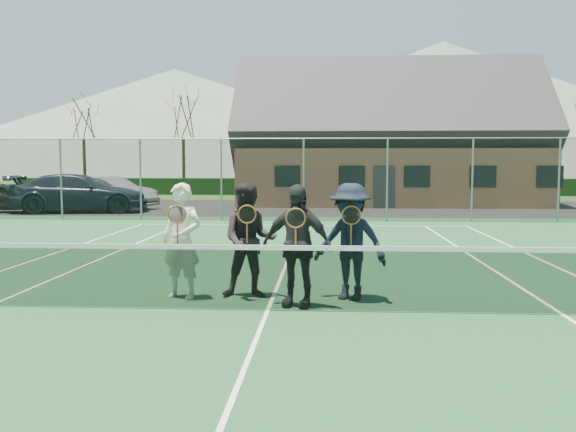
% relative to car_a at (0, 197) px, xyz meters
% --- Properties ---
extents(ground, '(220.00, 220.00, 0.00)m').
position_rel_car_a_xyz_m(ground, '(13.15, 3.31, -0.67)').
color(ground, '#2D4B1B').
rests_on(ground, ground).
extents(court_surface, '(30.00, 30.00, 0.02)m').
position_rel_car_a_xyz_m(court_surface, '(13.15, -16.69, -0.66)').
color(court_surface, '#1C4C2B').
rests_on(court_surface, ground).
extents(tarmac_carpark, '(40.00, 12.00, 0.01)m').
position_rel_car_a_xyz_m(tarmac_carpark, '(9.15, 3.31, -0.66)').
color(tarmac_carpark, black).
rests_on(tarmac_carpark, ground).
extents(hedge_row, '(40.00, 1.20, 1.10)m').
position_rel_car_a_xyz_m(hedge_row, '(13.15, 15.31, -0.12)').
color(hedge_row, black).
rests_on(hedge_row, ground).
extents(hill_west, '(110.00, 110.00, 18.00)m').
position_rel_car_a_xyz_m(hill_west, '(-11.85, 78.31, 8.33)').
color(hill_west, slate).
rests_on(hill_west, ground).
extents(hill_centre, '(120.00, 120.00, 22.00)m').
position_rel_car_a_xyz_m(hill_centre, '(33.15, 78.31, 10.33)').
color(hill_centre, '#57695F').
rests_on(hill_centre, ground).
extents(car_a, '(4.21, 2.62, 1.34)m').
position_rel_car_a_xyz_m(car_a, '(0.00, 0.00, 0.00)').
color(car_a, black).
rests_on(car_a, ground).
extents(car_b, '(4.79, 2.99, 1.49)m').
position_rel_car_a_xyz_m(car_b, '(3.94, 2.45, 0.08)').
color(car_b, gray).
rests_on(car_b, ground).
extents(car_c, '(5.99, 3.22, 1.65)m').
position_rel_car_a_xyz_m(car_c, '(3.42, 0.25, 0.16)').
color(car_c, '#192032').
rests_on(car_c, ground).
extents(court_markings, '(11.03, 23.83, 0.01)m').
position_rel_car_a_xyz_m(court_markings, '(13.15, -16.69, -0.64)').
color(court_markings, white).
rests_on(court_markings, court_surface).
extents(tennis_net, '(11.68, 0.08, 1.10)m').
position_rel_car_a_xyz_m(tennis_net, '(13.15, -16.69, -0.13)').
color(tennis_net, slate).
rests_on(tennis_net, ground).
extents(perimeter_fence, '(30.07, 0.07, 3.02)m').
position_rel_car_a_xyz_m(perimeter_fence, '(13.15, -3.19, 0.86)').
color(perimeter_fence, slate).
rests_on(perimeter_fence, ground).
extents(clubhouse, '(15.60, 8.20, 7.70)m').
position_rel_car_a_xyz_m(clubhouse, '(17.15, 7.31, 3.32)').
color(clubhouse, '#9E6B4C').
rests_on(clubhouse, ground).
extents(tree_a, '(3.20, 3.20, 7.77)m').
position_rel_car_a_xyz_m(tree_a, '(-2.85, 16.31, 5.12)').
color(tree_a, '#3A2615').
rests_on(tree_a, ground).
extents(tree_b, '(3.20, 3.20, 7.77)m').
position_rel_car_a_xyz_m(tree_b, '(4.15, 16.31, 5.12)').
color(tree_b, '#332312').
rests_on(tree_b, ground).
extents(tree_c, '(3.20, 3.20, 7.77)m').
position_rel_car_a_xyz_m(tree_c, '(15.15, 16.31, 5.12)').
color(tree_c, '#352513').
rests_on(tree_c, ground).
extents(tree_d, '(3.20, 3.20, 7.77)m').
position_rel_car_a_xyz_m(tree_d, '(25.15, 16.31, 5.12)').
color(tree_d, '#342113').
rests_on(tree_d, ground).
extents(player_a, '(0.76, 0.61, 1.80)m').
position_rel_car_a_xyz_m(player_a, '(11.74, -15.93, 0.25)').
color(player_a, silver).
rests_on(player_a, court_surface).
extents(player_b, '(0.92, 0.75, 1.80)m').
position_rel_car_a_xyz_m(player_b, '(12.78, -15.80, 0.25)').
color(player_b, black).
rests_on(player_b, court_surface).
extents(player_c, '(1.13, 0.71, 1.80)m').
position_rel_car_a_xyz_m(player_c, '(13.55, -16.38, 0.25)').
color(player_c, black).
rests_on(player_c, court_surface).
extents(player_d, '(1.33, 1.07, 1.80)m').
position_rel_car_a_xyz_m(player_d, '(14.35, -15.88, 0.25)').
color(player_d, black).
rests_on(player_d, court_surface).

